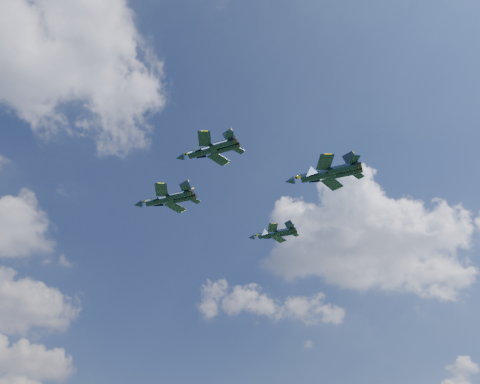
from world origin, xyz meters
name	(u,v)px	position (x,y,z in m)	size (l,w,h in m)	color
jet_lead	(158,200)	(-17.41, 14.16, 66.23)	(13.57, 15.96, 4.06)	black
jet_left	(201,152)	(-19.65, -10.10, 63.61)	(11.04, 14.00, 3.48)	black
jet_right	(268,234)	(12.32, 9.97, 64.43)	(10.88, 12.93, 3.27)	black
jet_slot	(316,175)	(7.33, -14.41, 66.48)	(14.38, 17.27, 4.36)	black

